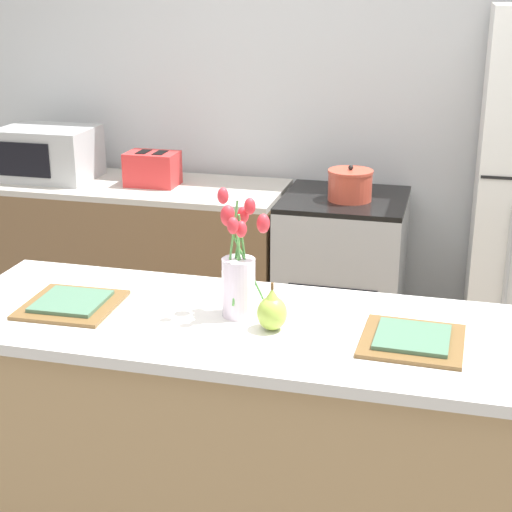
% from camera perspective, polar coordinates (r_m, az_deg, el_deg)
% --- Properties ---
extents(back_wall, '(5.20, 0.08, 2.70)m').
position_cam_1_polar(back_wall, '(4.17, 6.12, 11.57)').
color(back_wall, silver).
rests_on(back_wall, ground_plane).
extents(kitchen_island, '(1.80, 0.66, 0.94)m').
position_cam_1_polar(kitchen_island, '(2.60, -1.41, -14.11)').
color(kitchen_island, tan).
rests_on(kitchen_island, ground_plane).
extents(back_counter, '(1.68, 0.60, 0.91)m').
position_cam_1_polar(back_counter, '(4.29, -9.26, -0.64)').
color(back_counter, brown).
rests_on(back_counter, ground_plane).
extents(stove_range, '(0.60, 0.61, 0.91)m').
position_cam_1_polar(stove_range, '(3.99, 6.22, -2.06)').
color(stove_range, '#B2B5B7').
rests_on(stove_range, ground_plane).
extents(flower_vase, '(0.15, 0.15, 0.40)m').
position_cam_1_polar(flower_vase, '(2.36, -1.22, -1.19)').
color(flower_vase, silver).
rests_on(flower_vase, kitchen_island).
extents(pear_figurine, '(0.09, 0.09, 0.15)m').
position_cam_1_polar(pear_figurine, '(2.29, 1.18, -4.04)').
color(pear_figurine, '#9EBC47').
rests_on(pear_figurine, kitchen_island).
extents(plate_setting_left, '(0.29, 0.29, 0.02)m').
position_cam_1_polar(plate_setting_left, '(2.53, -13.28, -3.38)').
color(plate_setting_left, brown).
rests_on(plate_setting_left, kitchen_island).
extents(plate_setting_right, '(0.29, 0.29, 0.02)m').
position_cam_1_polar(plate_setting_right, '(2.27, 11.30, -5.98)').
color(plate_setting_right, brown).
rests_on(plate_setting_right, kitchen_island).
extents(toaster, '(0.28, 0.18, 0.17)m').
position_cam_1_polar(toaster, '(4.07, -7.54, 6.32)').
color(toaster, red).
rests_on(toaster, back_counter).
extents(cooking_pot, '(0.22, 0.22, 0.17)m').
position_cam_1_polar(cooking_pot, '(3.78, 6.86, 5.15)').
color(cooking_pot, '#CC4C38').
rests_on(cooking_pot, stove_range).
extents(microwave, '(0.48, 0.37, 0.27)m').
position_cam_1_polar(microwave, '(4.32, -14.84, 7.25)').
color(microwave, '#B7BABC').
rests_on(microwave, back_counter).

